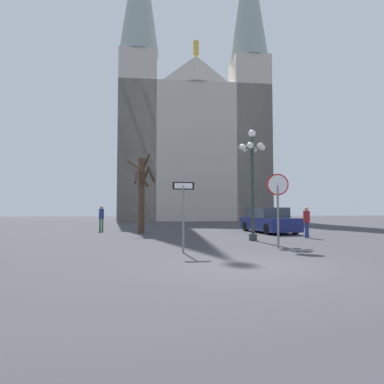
{
  "coord_description": "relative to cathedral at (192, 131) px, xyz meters",
  "views": [
    {
      "loc": [
        -2.88,
        -8.02,
        1.43
      ],
      "look_at": [
        1.18,
        18.16,
        2.81
      ],
      "focal_mm": 30.91,
      "sensor_mm": 36.0,
      "label": 1
    }
  ],
  "objects": [
    {
      "name": "stop_sign",
      "position": [
        -1.71,
        -31.44,
        -9.88
      ],
      "size": [
        0.79,
        0.22,
        2.75
      ],
      "color": "slate",
      "rests_on": "ground"
    },
    {
      "name": "pedestrian_standing",
      "position": [
        1.48,
        -27.55,
        -10.89
      ],
      "size": [
        0.32,
        0.32,
        1.56
      ],
      "color": "navy",
      "rests_on": "ground"
    },
    {
      "name": "cathedral",
      "position": [
        0.0,
        0.0,
        0.0
      ],
      "size": [
        19.17,
        13.92,
        38.79
      ],
      "color": "#BCB5A5",
      "rests_on": "ground"
    },
    {
      "name": "ground_plane",
      "position": [
        -3.85,
        -35.03,
        -11.82
      ],
      "size": [
        120.0,
        120.0,
        0.0
      ],
      "primitive_type": "plane",
      "color": "#38383D"
    },
    {
      "name": "pedestrian_walking",
      "position": [
        -9.26,
        -20.97,
        -10.81
      ],
      "size": [
        0.32,
        0.32,
        1.67
      ],
      "color": "#33663F",
      "rests_on": "ground"
    },
    {
      "name": "street_lamp",
      "position": [
        -1.66,
        -28.49,
        -8.53
      ],
      "size": [
        1.24,
        1.11,
        5.11
      ],
      "color": "#2D3833",
      "rests_on": "ground"
    },
    {
      "name": "one_way_arrow_sign",
      "position": [
        -5.35,
        -32.25,
        -10.31
      ],
      "size": [
        0.72,
        0.07,
        2.33
      ],
      "color": "slate",
      "rests_on": "ground"
    },
    {
      "name": "parked_car_near_navy",
      "position": [
        1.01,
        -23.73,
        -11.1
      ],
      "size": [
        2.24,
        4.73,
        1.53
      ],
      "color": "navy",
      "rests_on": "ground"
    },
    {
      "name": "bare_tree",
      "position": [
        -6.69,
        -23.05,
        -9.34
      ],
      "size": [
        1.73,
        1.41,
        4.78
      ],
      "color": "#473323",
      "rests_on": "ground"
    }
  ]
}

